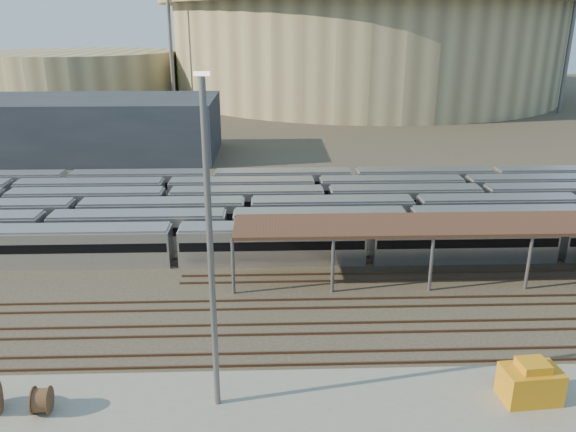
# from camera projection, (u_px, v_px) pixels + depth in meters

# --- Properties ---
(ground) EXTENTS (420.00, 420.00, 0.00)m
(ground) POSITION_uv_depth(u_px,v_px,m) (327.00, 299.00, 47.86)
(ground) COLOR #383026
(ground) RESTS_ON ground
(apron) EXTENTS (50.00, 9.00, 0.20)m
(apron) POSITION_uv_depth(u_px,v_px,m) (269.00, 416.00, 33.51)
(apron) COLOR gray
(apron) RESTS_ON ground
(subway_trains) EXTENTS (129.06, 23.90, 3.60)m
(subway_trains) POSITION_uv_depth(u_px,v_px,m) (336.00, 209.00, 64.82)
(subway_trains) COLOR silver
(subway_trains) RESTS_ON ground
(inspection_shed) EXTENTS (60.30, 6.00, 5.30)m
(inspection_shed) POSITION_uv_depth(u_px,v_px,m) (566.00, 225.00, 50.71)
(inspection_shed) COLOR slate
(inspection_shed) RESTS_ON ground
(empty_tracks) EXTENTS (170.00, 9.62, 0.18)m
(empty_tracks) POSITION_uv_depth(u_px,v_px,m) (333.00, 328.00, 43.11)
(empty_tracks) COLOR #4C3323
(empty_tracks) RESTS_ON ground
(stadium) EXTENTS (124.00, 124.00, 32.50)m
(stadium) POSITION_uv_depth(u_px,v_px,m) (363.00, 41.00, 175.38)
(stadium) COLOR tan
(stadium) RESTS_ON ground
(secondary_arena) EXTENTS (56.00, 56.00, 14.00)m
(secondary_arena) POSITION_uv_depth(u_px,v_px,m) (82.00, 76.00, 166.29)
(secondary_arena) COLOR tan
(secondary_arena) RESTS_ON ground
(service_building) EXTENTS (42.00, 20.00, 10.00)m
(service_building) POSITION_uv_depth(u_px,v_px,m) (94.00, 127.00, 96.98)
(service_building) COLOR #1E232D
(service_building) RESTS_ON ground
(floodlight_0) EXTENTS (4.00, 1.00, 38.40)m
(floodlight_0) POSITION_uv_depth(u_px,v_px,m) (170.00, 28.00, 143.90)
(floodlight_0) COLOR slate
(floodlight_0) RESTS_ON ground
(floodlight_2) EXTENTS (4.00, 1.00, 38.40)m
(floodlight_2) POSITION_uv_depth(u_px,v_px,m) (572.00, 28.00, 137.72)
(floodlight_2) COLOR slate
(floodlight_2) RESTS_ON ground
(floodlight_3) EXTENTS (4.00, 1.00, 38.40)m
(floodlight_3) POSITION_uv_depth(u_px,v_px,m) (252.00, 26.00, 191.74)
(floodlight_3) COLOR slate
(floodlight_3) RESTS_ON ground
(cable_reel_east) EXTENTS (1.07, 1.75, 1.68)m
(cable_reel_east) POSITION_uv_depth(u_px,v_px,m) (42.00, 400.00, 33.44)
(cable_reel_east) COLOR brown
(cable_reel_east) RESTS_ON apron
(yard_light_pole) EXTENTS (0.81, 0.36, 19.82)m
(yard_light_pole) POSITION_uv_depth(u_px,v_px,m) (210.00, 253.00, 31.22)
(yard_light_pole) COLOR slate
(yard_light_pole) RESTS_ON apron
(yellow_equipment) EXTENTS (3.63, 2.45, 2.16)m
(yellow_equipment) POSITION_uv_depth(u_px,v_px,m) (530.00, 384.00, 34.50)
(yellow_equipment) COLOR #C27C12
(yellow_equipment) RESTS_ON apron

